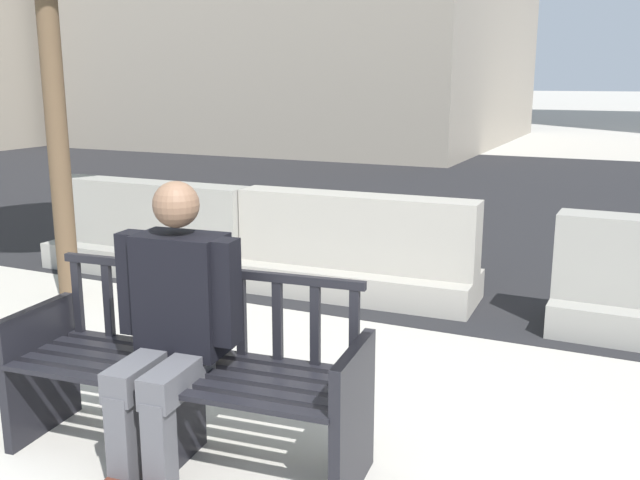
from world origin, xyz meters
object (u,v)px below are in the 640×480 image
at_px(street_bench, 186,378).
at_px(seated_person, 172,321).
at_px(jersey_barrier_left, 149,235).
at_px(jersey_barrier_centre, 355,255).

bearing_deg(street_bench, seated_person, -109.32).
distance_m(street_bench, jersey_barrier_left, 3.46).
relative_size(street_bench, jersey_barrier_centre, 0.86).
bearing_deg(jersey_barrier_centre, jersey_barrier_left, -176.50).
xyz_separation_m(seated_person, jersey_barrier_left, (-2.24, 2.67, -0.35)).
bearing_deg(jersey_barrier_centre, street_bench, -84.52).
height_order(street_bench, jersey_barrier_centre, street_bench).
height_order(street_bench, jersey_barrier_left, street_bench).
xyz_separation_m(street_bench, seated_person, (-0.02, -0.06, 0.29)).
relative_size(street_bench, jersey_barrier_left, 0.86).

